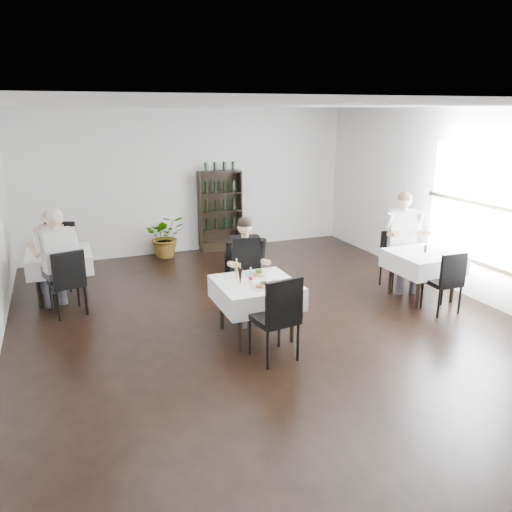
{
  "coord_description": "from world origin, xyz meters",
  "views": [
    {
      "loc": [
        -2.62,
        -5.78,
        2.96
      ],
      "look_at": [
        -0.22,
        0.2,
        1.06
      ],
      "focal_mm": 35.0,
      "sensor_mm": 36.0,
      "label": 1
    }
  ],
  "objects": [
    {
      "name": "room_shell",
      "position": [
        0.0,
        0.0,
        1.5
      ],
      "size": [
        9.0,
        9.0,
        9.0
      ],
      "color": "black",
      "rests_on": "ground"
    },
    {
      "name": "window_right",
      "position": [
        3.48,
        0.0,
        1.5
      ],
      "size": [
        0.06,
        2.3,
        1.85
      ],
      "color": "white",
      "rests_on": "room_shell"
    },
    {
      "name": "wine_shelf",
      "position": [
        0.6,
        4.31,
        0.85
      ],
      "size": [
        0.9,
        0.28,
        1.75
      ],
      "color": "black",
      "rests_on": "ground"
    },
    {
      "name": "main_table",
      "position": [
        -0.3,
        0.0,
        0.62
      ],
      "size": [
        1.03,
        1.03,
        0.77
      ],
      "color": "black",
      "rests_on": "ground"
    },
    {
      "name": "left_table",
      "position": [
        -2.7,
        2.5,
        0.62
      ],
      "size": [
        0.98,
        0.98,
        0.77
      ],
      "color": "black",
      "rests_on": "ground"
    },
    {
      "name": "right_table",
      "position": [
        2.7,
        0.3,
        0.62
      ],
      "size": [
        0.98,
        0.98,
        0.77
      ],
      "color": "black",
      "rests_on": "ground"
    },
    {
      "name": "potted_tree",
      "position": [
        -0.63,
        4.2,
        0.45
      ],
      "size": [
        0.86,
        0.77,
        0.89
      ],
      "primitive_type": "imported",
      "rotation": [
        0.0,
        0.0,
        -0.09
      ],
      "color": "#25501B",
      "rests_on": "ground"
    },
    {
      "name": "main_chair_far",
      "position": [
        -0.23,
        0.77,
        0.53
      ],
      "size": [
        0.44,
        0.44,
        0.93
      ],
      "color": "black",
      "rests_on": "ground"
    },
    {
      "name": "main_chair_near",
      "position": [
        -0.32,
        -0.76,
        0.62
      ],
      "size": [
        0.56,
        0.56,
        1.08
      ],
      "color": "black",
      "rests_on": "ground"
    },
    {
      "name": "left_chair_far",
      "position": [
        -2.68,
        3.1,
        0.63
      ],
      "size": [
        0.64,
        0.65,
        1.11
      ],
      "color": "black",
      "rests_on": "ground"
    },
    {
      "name": "left_chair_near",
      "position": [
        -2.61,
        1.66,
        0.58
      ],
      "size": [
        0.56,
        0.56,
        1.02
      ],
      "color": "black",
      "rests_on": "ground"
    },
    {
      "name": "right_chair_far",
      "position": [
        2.66,
        0.95,
        0.55
      ],
      "size": [
        0.47,
        0.48,
        0.97
      ],
      "color": "black",
      "rests_on": "ground"
    },
    {
      "name": "right_chair_near",
      "position": [
        2.61,
        -0.34,
        0.55
      ],
      "size": [
        0.45,
        0.46,
        0.97
      ],
      "color": "black",
      "rests_on": "ground"
    },
    {
      "name": "diner_main",
      "position": [
        -0.22,
        0.57,
        0.88
      ],
      "size": [
        0.61,
        0.64,
        1.51
      ],
      "color": "#414048",
      "rests_on": "ground"
    },
    {
      "name": "diner_left_far",
      "position": [
        -2.82,
        3.03,
        0.78
      ],
      "size": [
        0.59,
        0.63,
        1.34
      ],
      "color": "#414048",
      "rests_on": "ground"
    },
    {
      "name": "diner_left_near",
      "position": [
        -2.72,
        1.86,
        0.94
      ],
      "size": [
        0.68,
        0.73,
        1.61
      ],
      "color": "#414048",
      "rests_on": "ground"
    },
    {
      "name": "diner_right_far",
      "position": [
        2.73,
        0.86,
        0.96
      ],
      "size": [
        0.7,
        0.74,
        1.66
      ],
      "color": "#414048",
      "rests_on": "ground"
    },
    {
      "name": "plate_far",
      "position": [
        -0.2,
        0.21,
        0.79
      ],
      "size": [
        0.32,
        0.32,
        0.08
      ],
      "color": "white",
      "rests_on": "main_table"
    },
    {
      "name": "plate_near",
      "position": [
        -0.31,
        -0.24,
        0.79
      ],
      "size": [
        0.26,
        0.26,
        0.08
      ],
      "color": "white",
      "rests_on": "main_table"
    },
    {
      "name": "pilsner_dark",
      "position": [
        -0.54,
        -0.04,
        0.89
      ],
      "size": [
        0.07,
        0.07,
        0.29
      ],
      "color": "black",
      "rests_on": "main_table"
    },
    {
      "name": "pilsner_lager",
      "position": [
        -0.53,
        0.12,
        0.9
      ],
      "size": [
        0.07,
        0.07,
        0.31
      ],
      "color": "gold",
      "rests_on": "main_table"
    },
    {
      "name": "coke_bottle",
      "position": [
        -0.39,
        -0.03,
        0.86
      ],
      "size": [
        0.06,
        0.06,
        0.22
      ],
      "color": "silver",
      "rests_on": "main_table"
    },
    {
      "name": "napkin_cutlery",
      "position": [
        -0.06,
        -0.16,
        0.78
      ],
      "size": [
        0.2,
        0.22,
        0.02
      ],
      "color": "black",
      "rests_on": "main_table"
    },
    {
      "name": "pepper_mill",
      "position": [
        2.74,
        0.31,
        0.83
      ],
      "size": [
        0.05,
        0.05,
        0.11
      ],
      "primitive_type": "cylinder",
      "rotation": [
        0.0,
        0.0,
        0.12
      ],
      "color": "black",
      "rests_on": "right_table"
    }
  ]
}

